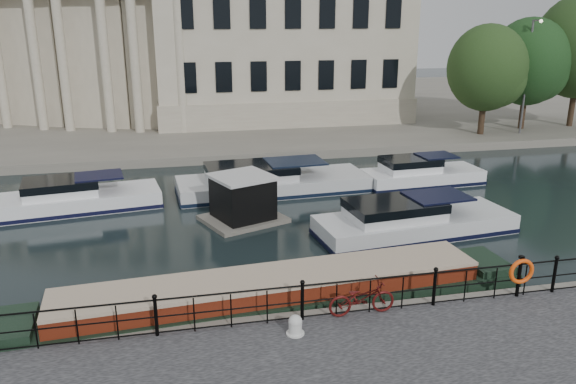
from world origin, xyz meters
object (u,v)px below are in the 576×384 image
object	(u,v)px
bicycle	(362,298)
mooring_bollard	(295,325)
life_ring_post	(521,272)
narrowboat	(273,300)
harbour_hut	(243,201)

from	to	relation	value
bicycle	mooring_bollard	bearing A→B (deg)	105.95
mooring_bollard	life_ring_post	size ratio (longest dim) A/B	0.42
life_ring_post	narrowboat	distance (m)	7.56
bicycle	narrowboat	distance (m)	2.91
bicycle	life_ring_post	bearing A→B (deg)	-91.37
bicycle	mooring_bollard	size ratio (longest dim) A/B	3.49
life_ring_post	narrowboat	xyz separation A→B (m)	(-7.29, 1.73, -1.02)
mooring_bollard	narrowboat	size ratio (longest dim) A/B	0.03
bicycle	life_ring_post	world-z (taller)	life_ring_post
life_ring_post	narrowboat	bearing A→B (deg)	166.66
mooring_bollard	harbour_hut	distance (m)	10.56
narrowboat	life_ring_post	bearing A→B (deg)	-17.47
life_ring_post	bicycle	bearing A→B (deg)	179.77
mooring_bollard	bicycle	bearing A→B (deg)	17.10
life_ring_post	mooring_bollard	bearing A→B (deg)	-175.00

